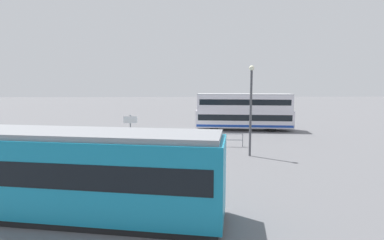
# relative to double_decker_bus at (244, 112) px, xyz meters

# --- Properties ---
(ground_plane) EXTENTS (160.00, 160.00, 0.00)m
(ground_plane) POSITION_rel_double_decker_bus_xyz_m (5.04, 3.94, -2.00)
(ground_plane) COLOR slate
(double_decker_bus) EXTENTS (10.49, 3.66, 3.94)m
(double_decker_bus) POSITION_rel_double_decker_bus_xyz_m (0.00, 0.00, 0.00)
(double_decker_bus) COLOR silver
(double_decker_bus) RESTS_ON ground
(tram_yellow) EXTENTS (14.84, 5.12, 3.35)m
(tram_yellow) POSITION_rel_double_decker_bus_xyz_m (12.37, 20.73, -0.26)
(tram_yellow) COLOR teal
(tram_yellow) RESTS_ON ground
(pedestrian_near_railing) EXTENTS (0.34, 0.36, 1.70)m
(pedestrian_near_railing) POSITION_rel_double_decker_bus_xyz_m (8.40, 10.62, -1.03)
(pedestrian_near_railing) COLOR #4C3F2D
(pedestrian_near_railing) RESTS_ON ground
(pedestrian_railing) EXTENTS (9.14, 0.89, 1.08)m
(pedestrian_railing) POSITION_rel_double_decker_bus_xyz_m (6.34, 8.16, -1.26)
(pedestrian_railing) COLOR gray
(pedestrian_railing) RESTS_ON ground
(info_sign) EXTENTS (1.11, 0.15, 2.52)m
(info_sign) POSITION_rel_double_decker_bus_xyz_m (10.88, 7.78, -0.26)
(info_sign) COLOR slate
(info_sign) RESTS_ON ground
(street_lamp) EXTENTS (0.36, 0.36, 6.30)m
(street_lamp) POSITION_rel_double_decker_bus_xyz_m (1.91, 11.63, 1.71)
(street_lamp) COLOR #4C4C51
(street_lamp) RESTS_ON ground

